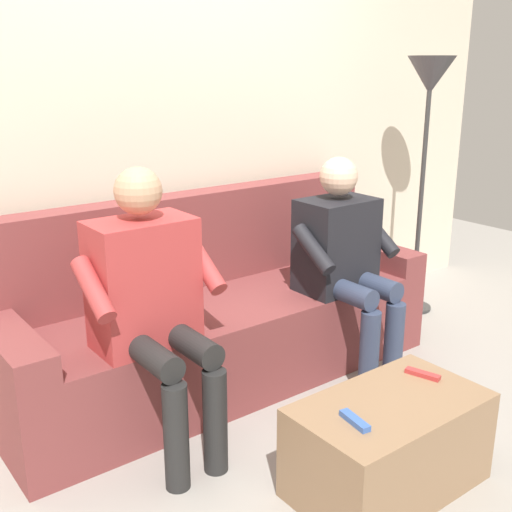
{
  "coord_description": "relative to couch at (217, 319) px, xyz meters",
  "views": [
    {
      "loc": [
        1.68,
        2.41,
        1.6
      ],
      "look_at": [
        0.0,
        0.2,
        0.74
      ],
      "focal_mm": 44.17,
      "sensor_mm": 36.0,
      "label": 1
    }
  ],
  "objects": [
    {
      "name": "person_right_seated",
      "position": [
        0.56,
        0.36,
        0.36
      ],
      "size": [
        0.58,
        0.56,
        1.21
      ],
      "color": "#B23838",
      "rests_on": "ground"
    },
    {
      "name": "person_left_seated",
      "position": [
        -0.56,
        0.35,
        0.33
      ],
      "size": [
        0.54,
        0.53,
        1.15
      ],
      "color": "black",
      "rests_on": "ground"
    },
    {
      "name": "back_wall",
      "position": [
        0.0,
        -0.44,
        1.07
      ],
      "size": [
        5.12,
        0.06,
        2.78
      ],
      "primitive_type": "cube",
      "color": "beige",
      "rests_on": "ground"
    },
    {
      "name": "floor_lamp",
      "position": [
        -1.58,
        0.02,
        1.08
      ],
      "size": [
        0.29,
        0.29,
        1.64
      ],
      "color": "#2D2D2D",
      "rests_on": "ground"
    },
    {
      "name": "remote_red",
      "position": [
        -0.25,
        1.12,
        0.07
      ],
      "size": [
        0.07,
        0.15,
        0.02
      ],
      "primitive_type": "cube",
      "rotation": [
        0.0,
        0.0,
        1.86
      ],
      "color": "#B73333",
      "rests_on": "coffee_table"
    },
    {
      "name": "coffee_table",
      "position": [
        0.0,
        1.17,
        -0.13
      ],
      "size": [
        0.76,
        0.44,
        0.38
      ],
      "color": "#8C6B4C",
      "rests_on": "ground"
    },
    {
      "name": "remote_blue",
      "position": [
        0.22,
        1.2,
        0.07
      ],
      "size": [
        0.06,
        0.14,
        0.02
      ],
      "primitive_type": "cube",
      "rotation": [
        0.0,
        0.0,
        1.42
      ],
      "color": "#3860B7",
      "rests_on": "coffee_table"
    },
    {
      "name": "ground_plane",
      "position": [
        0.0,
        0.73,
        -0.32
      ],
      "size": [
        8.0,
        8.0,
        0.0
      ],
      "primitive_type": "plane",
      "color": "gray"
    },
    {
      "name": "couch",
      "position": [
        0.0,
        0.0,
        0.0
      ],
      "size": [
        2.3,
        0.74,
        0.95
      ],
      "color": "brown",
      "rests_on": "ground"
    }
  ]
}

